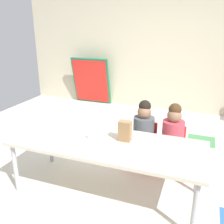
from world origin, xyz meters
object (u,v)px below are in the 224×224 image
at_px(craft_table, 106,146).
at_px(folded_activity_table, 91,81).
at_px(paper_plate_center_table, 97,138).
at_px(seated_child_middle_seat, 173,133).
at_px(seated_child_near_camera, 144,129).
at_px(paper_plate_near_edge, 71,132).
at_px(donut_powdered_on_plate, 71,130).
at_px(paper_bag_brown, 125,131).
at_px(donut_powdered_loose, 91,135).

relative_size(craft_table, folded_activity_table, 1.89).
bearing_deg(paper_plate_center_table, seated_child_middle_seat, 38.76).
relative_size(craft_table, seated_child_near_camera, 2.24).
bearing_deg(paper_plate_near_edge, folded_activity_table, 110.99).
distance_m(paper_plate_center_table, donut_powdered_on_plate, 0.36).
bearing_deg(craft_table, paper_bag_brown, 31.27).
height_order(seated_child_near_camera, paper_plate_near_edge, seated_child_near_camera).
xyz_separation_m(craft_table, folded_activity_table, (-1.59, 3.01, -0.03)).
xyz_separation_m(craft_table, seated_child_middle_seat, (0.62, 0.63, -0.01)).
relative_size(paper_bag_brown, donut_powdered_on_plate, 1.99).
bearing_deg(donut_powdered_loose, paper_bag_brown, 5.67).
relative_size(craft_table, paper_plate_center_table, 11.42).
distance_m(seated_child_middle_seat, paper_bag_brown, 0.71).
bearing_deg(craft_table, seated_child_middle_seat, 45.47).
bearing_deg(donut_powdered_on_plate, craft_table, -11.57).
relative_size(craft_table, seated_child_middle_seat, 2.24).
relative_size(paper_plate_center_table, donut_powdered_loose, 1.58).
xyz_separation_m(seated_child_middle_seat, paper_plate_center_table, (-0.73, -0.59, 0.06)).
xyz_separation_m(seated_child_middle_seat, donut_powdered_loose, (-0.82, -0.56, 0.08)).
bearing_deg(donut_powdered_loose, folded_activity_table, 115.19).
distance_m(craft_table, paper_bag_brown, 0.26).
relative_size(seated_child_near_camera, donut_powdered_loose, 8.03).
bearing_deg(donut_powdered_on_plate, paper_plate_center_table, -9.46).
height_order(paper_bag_brown, donut_powdered_loose, paper_bag_brown).
distance_m(craft_table, seated_child_middle_seat, 0.88).
bearing_deg(craft_table, paper_plate_near_edge, 168.43).
xyz_separation_m(paper_plate_near_edge, donut_powdered_loose, (0.27, -0.03, 0.01)).
xyz_separation_m(seated_child_near_camera, paper_plate_center_table, (-0.37, -0.59, 0.06)).
bearing_deg(seated_child_near_camera, paper_bag_brown, -99.13).
height_order(craft_table, seated_child_near_camera, seated_child_near_camera).
bearing_deg(paper_plate_near_edge, craft_table, -11.57).
xyz_separation_m(paper_plate_center_table, donut_powdered_on_plate, (-0.35, 0.06, 0.02)).
bearing_deg(donut_powdered_on_plate, seated_child_near_camera, 36.02).
bearing_deg(donut_powdered_on_plate, paper_plate_near_edge, 0.00).
height_order(seated_child_near_camera, donut_powdered_on_plate, seated_child_near_camera).
distance_m(craft_table, donut_powdered_on_plate, 0.49).
height_order(craft_table, donut_powdered_loose, donut_powdered_loose).
distance_m(craft_table, seated_child_near_camera, 0.68).
height_order(seated_child_near_camera, paper_plate_center_table, seated_child_near_camera).
bearing_deg(paper_plate_center_table, donut_powdered_loose, 161.26).
bearing_deg(seated_child_middle_seat, donut_powdered_loose, -145.77).
relative_size(seated_child_near_camera, donut_powdered_on_plate, 8.29).
relative_size(seated_child_near_camera, seated_child_middle_seat, 1.00).
distance_m(craft_table, paper_plate_near_edge, 0.48).
relative_size(craft_table, donut_powdered_loose, 17.99).
relative_size(folded_activity_table, paper_bag_brown, 4.94).
xyz_separation_m(seated_child_middle_seat, folded_activity_table, (-2.21, 2.39, -0.02)).
distance_m(seated_child_near_camera, paper_plate_center_table, 0.70).
distance_m(seated_child_near_camera, donut_powdered_loose, 0.73).
distance_m(paper_bag_brown, paper_plate_center_table, 0.32).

